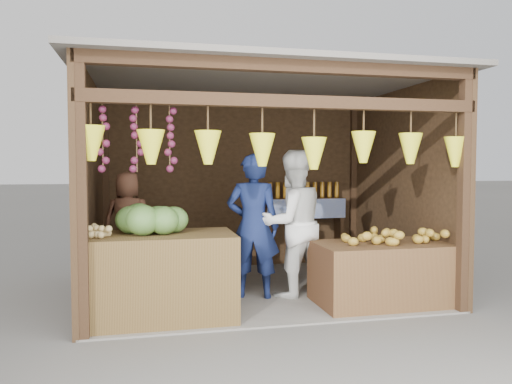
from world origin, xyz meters
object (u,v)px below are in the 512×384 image
(vendor_seated, at_px, (128,221))
(counter_right, at_px, (384,274))
(counter_left, at_px, (161,277))
(woman_standing, at_px, (292,224))
(man_standing, at_px, (253,226))

(vendor_seated, bearing_deg, counter_right, 164.96)
(counter_right, bearing_deg, counter_left, -179.42)
(counter_right, distance_m, woman_standing, 1.20)
(man_standing, distance_m, woman_standing, 0.49)
(man_standing, distance_m, vendor_seated, 1.49)
(man_standing, xyz_separation_m, vendor_seated, (-1.44, 0.38, 0.06))
(man_standing, relative_size, woman_standing, 0.98)
(man_standing, bearing_deg, vendor_seated, 1.33)
(counter_left, distance_m, counter_right, 2.49)
(woman_standing, bearing_deg, counter_left, 8.15)
(counter_right, relative_size, man_standing, 0.90)
(vendor_seated, bearing_deg, man_standing, 168.88)
(counter_left, relative_size, man_standing, 0.86)
(counter_left, bearing_deg, vendor_seated, 109.58)
(counter_left, height_order, vendor_seated, vendor_seated)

